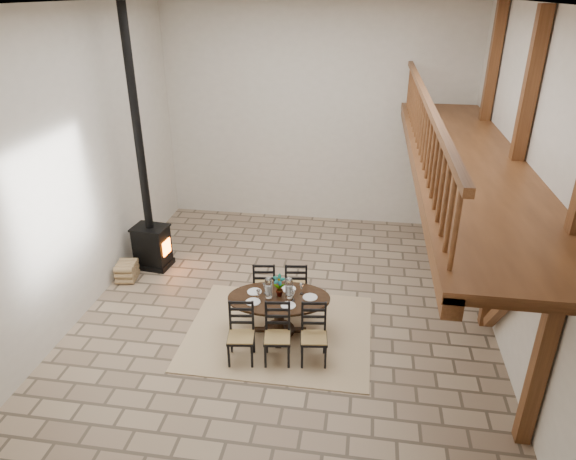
% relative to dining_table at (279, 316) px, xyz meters
% --- Properties ---
extents(ground, '(8.00, 8.00, 0.00)m').
position_rel_dining_table_xyz_m(ground, '(0.02, 0.87, -0.38)').
color(ground, '#9A8266').
rests_on(ground, ground).
extents(room_shell, '(7.02, 8.02, 5.01)m').
position_rel_dining_table_xyz_m(room_shell, '(1.20, 0.87, 2.63)').
color(room_shell, silver).
rests_on(room_shell, ground).
extents(rug, '(3.00, 2.50, 0.02)m').
position_rel_dining_table_xyz_m(rug, '(-0.01, 0.10, -0.37)').
color(rug, tan).
rests_on(rug, ground).
extents(dining_table, '(1.78, 1.99, 1.06)m').
position_rel_dining_table_xyz_m(dining_table, '(0.00, 0.00, 0.00)').
color(dining_table, black).
rests_on(dining_table, ground).
extents(wood_stove, '(0.74, 0.60, 5.00)m').
position_rel_dining_table_xyz_m(wood_stove, '(-2.93, 1.91, 0.73)').
color(wood_stove, black).
rests_on(wood_stove, ground).
extents(log_basket, '(0.49, 0.49, 0.40)m').
position_rel_dining_table_xyz_m(log_basket, '(-2.94, 2.03, -0.21)').
color(log_basket, brown).
rests_on(log_basket, ground).
extents(log_stack, '(0.42, 0.53, 0.37)m').
position_rel_dining_table_xyz_m(log_stack, '(-3.23, 1.32, -0.20)').
color(log_stack, tan).
rests_on(log_stack, ground).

